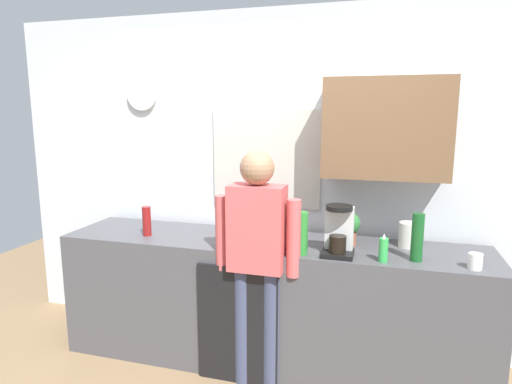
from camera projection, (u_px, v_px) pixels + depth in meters
The scene contains 13 objects.
ground_plane at pixel (257, 382), 3.04m from camera, with size 8.00×8.00×0.00m, color #8C6D4C.
kitchen_counter at pixel (268, 302), 3.24m from camera, with size 3.04×0.64×0.93m, color #4C4C51.
dishwasher_panel at pixel (237, 326), 2.97m from camera, with size 0.56×0.02×0.83m, color black.
back_wall_assembly at pixel (294, 174), 3.43m from camera, with size 4.64×0.42×2.60m.
coffee_maker at pixel (339, 232), 2.84m from camera, with size 0.20×0.20×0.33m.
bottle_clear_soda at pixel (301, 233), 2.84m from camera, with size 0.09×0.09×0.28m, color #2D8C33.
bottle_red_vinegar at pixel (147, 221), 3.27m from camera, with size 0.06×0.06×0.22m, color maroon.
bottle_green_wine at pixel (417, 237), 2.71m from camera, with size 0.07×0.07×0.30m, color #195923.
cup_white_mug at pixel (475, 261), 2.58m from camera, with size 0.08×0.08×0.10m, color white.
potted_plant at pixel (349, 226), 3.04m from camera, with size 0.15×0.15×0.23m.
dish_soap at pixel (383, 250), 2.70m from camera, with size 0.06×0.06×0.18m.
storage_canister at pixel (409, 235), 3.00m from camera, with size 0.14×0.14×0.17m, color silver.
person_at_sink at pixel (257, 251), 2.87m from camera, with size 0.57×0.22×1.60m.
Camera 1 is at (0.76, -2.64, 1.84)m, focal length 30.94 mm.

